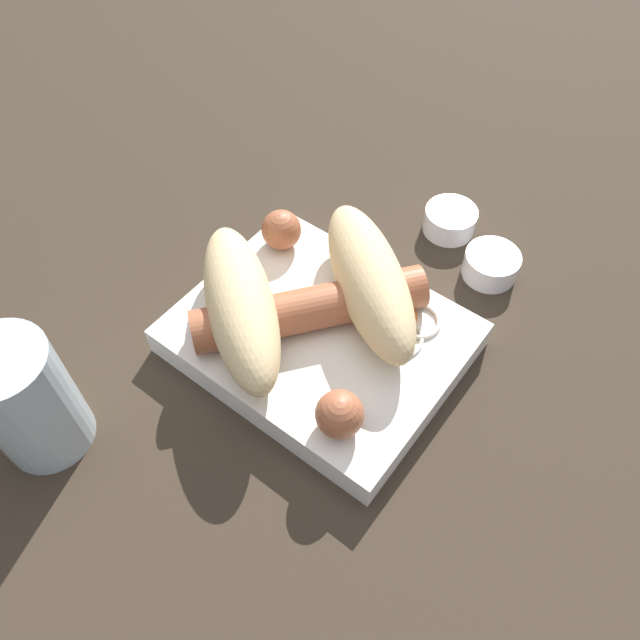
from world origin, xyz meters
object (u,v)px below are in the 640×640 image
object	(u,v)px
sausage	(307,312)
bread_roll	(306,292)
condiment_cup_far	(450,221)
drink_glass	(27,401)
condiment_cup_near	(491,266)
food_tray	(320,338)

from	to	relation	value
sausage	bread_roll	bearing A→B (deg)	-48.12
sausage	condiment_cup_far	world-z (taller)	sausage
sausage	drink_glass	xyz separation A→B (m)	(0.10, 0.17, 0.01)
condiment_cup_near	drink_glass	xyz separation A→B (m)	(0.18, 0.33, 0.04)
bread_roll	sausage	xyz separation A→B (m)	(-0.01, 0.01, -0.01)
bread_roll	condiment_cup_near	xyz separation A→B (m)	(-0.08, -0.15, -0.04)
bread_roll	sausage	distance (m)	0.01
sausage	condiment_cup_near	distance (m)	0.18
food_tray	condiment_cup_near	world-z (taller)	food_tray
condiment_cup_far	sausage	bearing A→B (deg)	82.65
condiment_cup_near	drink_glass	bearing A→B (deg)	61.81
food_tray	sausage	world-z (taller)	sausage
food_tray	drink_glass	bearing A→B (deg)	59.03
bread_roll	condiment_cup_far	bearing A→B (deg)	-99.63
condiment_cup_near	condiment_cup_far	xyz separation A→B (m)	(0.06, -0.03, 0.00)
drink_glass	bread_roll	bearing A→B (deg)	-116.78
bread_roll	sausage	size ratio (longest dim) A/B	1.23
condiment_cup_far	bread_roll	bearing A→B (deg)	80.37
condiment_cup_near	drink_glass	size ratio (longest dim) A/B	0.47
condiment_cup_near	drink_glass	distance (m)	0.37
condiment_cup_far	drink_glass	xyz separation A→B (m)	(0.12, 0.35, 0.04)
food_tray	bread_roll	distance (m)	0.04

